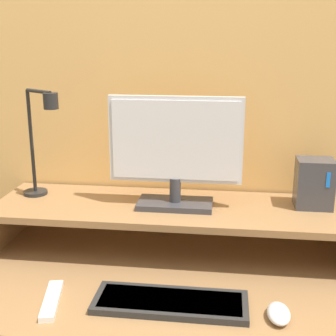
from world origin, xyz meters
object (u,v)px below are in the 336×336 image
object	(u,v)px
desk_lamp	(41,138)
mouse	(279,313)
router_dock	(314,183)
remote_control	(52,300)
monitor	(175,150)
keyboard	(170,302)

from	to	relation	value
desk_lamp	mouse	size ratio (longest dim) A/B	3.65
router_dock	remote_control	world-z (taller)	router_dock
remote_control	monitor	bearing A→B (deg)	50.61
monitor	mouse	distance (m)	0.56
monitor	router_dock	world-z (taller)	monitor
monitor	desk_lamp	size ratio (longest dim) A/B	1.14
desk_lamp	monitor	bearing A→B (deg)	-3.70
monitor	remote_control	size ratio (longest dim) A/B	2.23
remote_control	router_dock	bearing A→B (deg)	29.28
monitor	desk_lamp	distance (m)	0.45
router_dock	keyboard	world-z (taller)	router_dock
monitor	keyboard	bearing A→B (deg)	-85.63
mouse	remote_control	world-z (taller)	mouse
mouse	remote_control	xyz separation A→B (m)	(-0.59, -0.00, -0.01)
monitor	router_dock	bearing A→B (deg)	7.08
monitor	remote_control	xyz separation A→B (m)	(-0.29, -0.35, -0.33)
desk_lamp	router_dock	world-z (taller)	desk_lamp
monitor	mouse	world-z (taller)	monitor
desk_lamp	keyboard	size ratio (longest dim) A/B	0.90
keyboard	remote_control	bearing A→B (deg)	-174.80
router_dock	mouse	world-z (taller)	router_dock
router_dock	mouse	bearing A→B (deg)	-108.51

